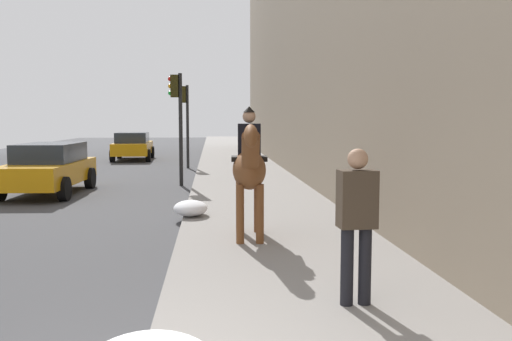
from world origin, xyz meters
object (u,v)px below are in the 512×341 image
at_px(car_mid_lane, 133,146).
at_px(pedestrian_greeting, 357,216).
at_px(car_near_lane, 49,167).
at_px(traffic_light_near_curb, 178,110).
at_px(mounted_horse_near, 249,167).
at_px(traffic_light_far_curb, 185,112).

bearing_deg(car_mid_lane, pedestrian_greeting, -168.48).
xyz_separation_m(car_near_lane, traffic_light_near_curb, (1.63, -3.55, 1.64)).
bearing_deg(mounted_horse_near, car_near_lane, -140.12).
xyz_separation_m(car_near_lane, traffic_light_far_curb, (7.98, -3.49, 1.65)).
relative_size(car_near_lane, traffic_light_near_curb, 1.20).
bearing_deg(mounted_horse_near, traffic_light_far_curb, -170.90).
height_order(mounted_horse_near, car_near_lane, mounted_horse_near).
relative_size(mounted_horse_near, traffic_light_near_curb, 0.62).
xyz_separation_m(mounted_horse_near, car_mid_lane, (19.85, 4.72, -0.58)).
distance_m(mounted_horse_near, pedestrian_greeting, 3.54).
height_order(car_near_lane, car_mid_lane, same).
xyz_separation_m(pedestrian_greeting, car_near_lane, (10.24, 6.17, -0.33)).
height_order(car_mid_lane, traffic_light_far_curb, traffic_light_far_curb).
bearing_deg(mounted_horse_near, car_mid_lane, -164.29).
xyz_separation_m(car_near_lane, car_mid_lane, (13.03, -0.53, -0.01)).
xyz_separation_m(car_mid_lane, traffic_light_far_curb, (-5.05, -2.96, 1.65)).
xyz_separation_m(mounted_horse_near, car_near_lane, (6.83, 5.24, -0.57)).
xyz_separation_m(car_mid_lane, traffic_light_near_curb, (-11.40, -3.02, 1.65)).
distance_m(pedestrian_greeting, car_mid_lane, 23.94).
relative_size(mounted_horse_near, pedestrian_greeting, 1.31).
distance_m(pedestrian_greeting, car_near_lane, 11.96).
bearing_deg(traffic_light_near_curb, traffic_light_far_curb, 0.53).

